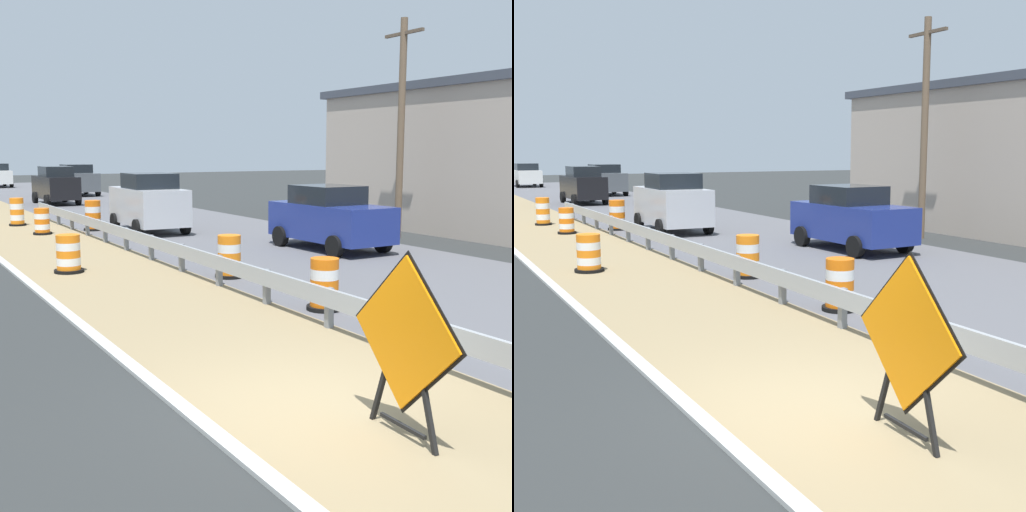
# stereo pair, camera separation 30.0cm
# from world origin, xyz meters

# --- Properties ---
(ground_plane) EXTENTS (160.00, 160.00, 0.00)m
(ground_plane) POSITION_xyz_m (0.00, 0.00, 0.00)
(ground_plane) COLOR #2B2D2D
(median_dirt_strip) EXTENTS (3.75, 120.00, 0.01)m
(median_dirt_strip) POSITION_xyz_m (0.68, 0.00, 0.00)
(median_dirt_strip) COLOR #8E7A56
(median_dirt_strip) RESTS_ON ground
(curb_near_edge) EXTENTS (0.20, 120.00, 0.11)m
(curb_near_edge) POSITION_xyz_m (-1.30, 0.00, 0.00)
(curb_near_edge) COLOR #ADADA8
(curb_near_edge) RESTS_ON ground
(guardrail_median) EXTENTS (0.18, 43.93, 0.71)m
(guardrail_median) POSITION_xyz_m (2.32, 2.89, 0.52)
(guardrail_median) COLOR #999EA3
(guardrail_median) RESTS_ON ground
(warning_sign_diamond) EXTENTS (0.12, 1.75, 2.02)m
(warning_sign_diamond) POSITION_xyz_m (0.42, -1.14, 1.07)
(warning_sign_diamond) COLOR black
(warning_sign_diamond) RESTS_ON ground
(traffic_barrel_nearest) EXTENTS (0.68, 0.68, 1.00)m
(traffic_barrel_nearest) POSITION_xyz_m (3.08, 4.01, 0.45)
(traffic_barrel_nearest) COLOR orange
(traffic_barrel_nearest) RESTS_ON ground
(traffic_barrel_close) EXTENTS (0.69, 0.69, 1.02)m
(traffic_barrel_close) POSITION_xyz_m (3.06, 7.87, 0.46)
(traffic_barrel_close) COLOR orange
(traffic_barrel_close) RESTS_ON ground
(traffic_barrel_mid) EXTENTS (0.73, 0.73, 0.95)m
(traffic_barrel_mid) POSITION_xyz_m (-0.11, 10.44, 0.43)
(traffic_barrel_mid) COLOR orange
(traffic_barrel_mid) RESTS_ON ground
(traffic_barrel_far) EXTENTS (0.66, 0.66, 0.95)m
(traffic_barrel_far) POSITION_xyz_m (1.06, 18.66, 0.43)
(traffic_barrel_far) COLOR orange
(traffic_barrel_far) RESTS_ON ground
(traffic_barrel_farther) EXTENTS (0.73, 0.73, 1.14)m
(traffic_barrel_farther) POSITION_xyz_m (3.02, 18.99, 0.52)
(traffic_barrel_farther) COLOR orange
(traffic_barrel_farther) RESTS_ON ground
(traffic_barrel_farthest) EXTENTS (0.67, 0.67, 1.12)m
(traffic_barrel_farthest) POSITION_xyz_m (0.83, 22.10, 0.51)
(traffic_barrel_farthest) COLOR orange
(traffic_barrel_farthest) RESTS_ON ground
(car_lead_near_lane) EXTENTS (1.99, 4.24, 2.13)m
(car_lead_near_lane) POSITION_xyz_m (4.91, 32.57, 1.06)
(car_lead_near_lane) COLOR black
(car_lead_near_lane) RESTS_ON ground
(car_trailing_near_lane) EXTENTS (2.19, 4.12, 2.08)m
(car_trailing_near_lane) POSITION_xyz_m (7.95, 39.31, 1.04)
(car_trailing_near_lane) COLOR #4C5156
(car_trailing_near_lane) RESTS_ON ground
(car_lead_far_lane) EXTENTS (2.10, 4.09, 2.19)m
(car_lead_far_lane) POSITION_xyz_m (4.70, 17.45, 1.09)
(car_lead_far_lane) COLOR silver
(car_lead_far_lane) RESTS_ON ground
(car_mid_far_lane) EXTENTS (2.16, 4.24, 1.96)m
(car_mid_far_lane) POSITION_xyz_m (7.91, 10.48, 0.98)
(car_mid_far_lane) COLOR navy
(car_mid_far_lane) RESTS_ON ground
(utility_pole_near) EXTENTS (0.24, 1.80, 7.38)m
(utility_pole_near) POSITION_xyz_m (11.59, 11.53, 3.84)
(utility_pole_near) COLOR brown
(utility_pole_near) RESTS_ON ground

